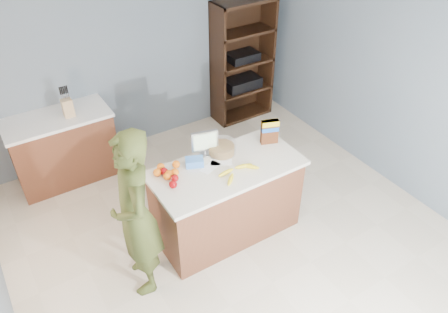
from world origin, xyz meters
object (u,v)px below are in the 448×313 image
counter_peninsula (226,203)px  tv (205,142)px  person (136,216)px  cereal_box (270,130)px  shelving_unit (241,63)px

counter_peninsula → tv: bearing=104.0°
person → cereal_box: size_ratio=6.25×
tv → cereal_box: size_ratio=1.01×
shelving_unit → tv: shelving_unit is taller
tv → counter_peninsula: bearing=-76.0°
counter_peninsula → tv: tv is taller
counter_peninsula → tv: size_ratio=5.53×
counter_peninsula → shelving_unit: bearing=52.9°
counter_peninsula → shelving_unit: shelving_unit is taller
person → cereal_box: bearing=109.0°
tv → shelving_unit: bearing=47.1°
counter_peninsula → cereal_box: 0.90m
shelving_unit → cereal_box: (-0.93, -1.93, 0.20)m
counter_peninsula → tv: (-0.08, 0.30, 0.64)m
counter_peninsula → person: size_ratio=0.90×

